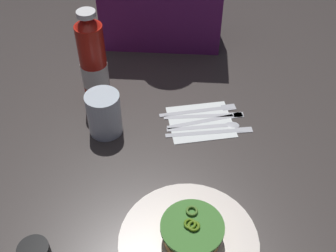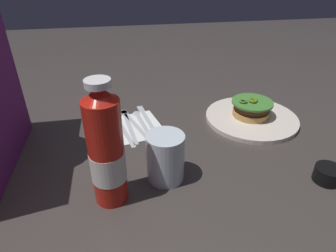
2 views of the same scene
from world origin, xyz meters
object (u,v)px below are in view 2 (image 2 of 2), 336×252
Objects in this scene: condiment_cup at (328,174)px; fork_utensil at (121,125)px; napkin at (137,126)px; steak_knife at (147,118)px; dinner_plate at (251,118)px; burger_sandwich at (251,108)px; water_glass at (165,157)px; table_knife at (133,121)px; butter_knife at (128,122)px; spoon_utensil at (141,119)px; ketchup_bottle at (106,152)px.

condiment_cup reaches higher than fork_utensil.
steak_knife is (0.04, -0.03, 0.00)m from napkin.
dinner_plate is at bearing -93.34° from napkin.
water_glass is at bearing 126.31° from burger_sandwich.
condiment_cup is (-0.07, -0.34, -0.04)m from water_glass.
steak_knife is at bearing -44.18° from napkin.
burger_sandwich is 0.35m from table_knife.
steak_knife is at bearing -76.15° from butter_knife.
condiment_cup is 0.51m from table_knife.
spoon_utensil is at bearing 97.96° from steak_knife.
water_glass is at bearing -159.87° from fork_utensil.
water_glass reaches higher than burger_sandwich.
spoon_utensil is at bearing 80.83° from dinner_plate.
water_glass reaches higher than condiment_cup.
fork_utensil is at bearing 86.34° from burger_sandwich.
butter_knife reaches higher than napkin.
dinner_plate is 1.71× the size of napkin.
fork_utensil is (0.02, 0.38, -0.03)m from burger_sandwich.
butter_knife is (0.29, -0.05, -0.11)m from ketchup_bottle.
condiment_cup is 0.29× the size of fork_utensil.
dinner_plate is 0.33m from spoon_utensil.
ketchup_bottle is at bearing 160.70° from steak_knife.
water_glass is 0.27m from spoon_utensil.
ketchup_bottle is 0.34m from steak_knife.
condiment_cup is at bearing -133.64° from steak_knife.
condiment_cup is 0.50m from spoon_utensil.
water_glass is 0.35m from condiment_cup.
burger_sandwich is 0.76× the size of napkin.
table_knife is 0.97× the size of fork_utensil.
water_glass is at bearing -168.35° from table_knife.
condiment_cup reaches higher than spoon_utensil.
water_glass reaches higher than fork_utensil.
fork_utensil is (-0.02, 0.06, -0.00)m from spoon_utensil.
condiment_cup is (-0.03, -0.46, -0.10)m from ketchup_bottle.
condiment_cup is 0.32× the size of spoon_utensil.
dinner_plate is at bearing -94.43° from fork_utensil.
water_glass is 0.24m from napkin.
fork_utensil is at bearing 85.57° from dinner_plate.
condiment_cup is at bearing -169.96° from burger_sandwich.
dinner_plate is 1.32× the size of butter_knife.
napkin is 0.03m from table_knife.
spoon_utensil is 0.06m from fork_utensil.
table_knife is at bearing 83.60° from burger_sandwich.
water_glass is at bearing -169.11° from napkin.
burger_sandwich is at bearing -58.00° from ketchup_bottle.
fork_utensil is (0.31, 0.43, -0.01)m from condiment_cup.
fork_utensil is at bearing -5.94° from ketchup_bottle.
burger_sandwich reaches higher than steak_knife.
spoon_utensil is at bearing 6.49° from water_glass.
butter_knife is at bearing 46.90° from napkin.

